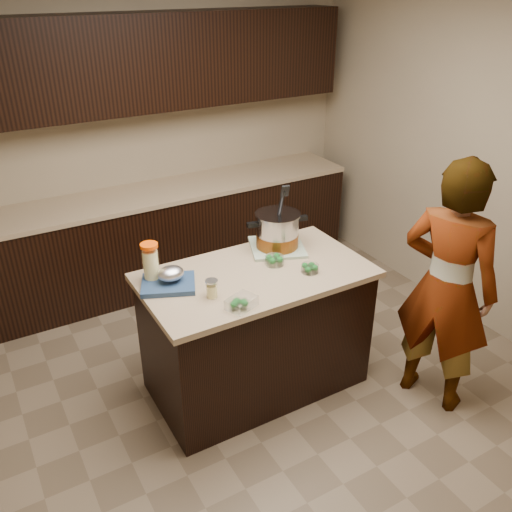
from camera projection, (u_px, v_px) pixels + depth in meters
The scene contains 13 objects.
ground_plane at pixel (256, 382), 3.86m from camera, with size 4.00×4.00×0.00m, color brown.
room_shell at pixel (256, 147), 3.06m from camera, with size 4.04×4.04×2.72m.
back_cabinets at pixel (157, 184), 4.76m from camera, with size 3.60×0.63×2.33m.
island at pixel (256, 330), 3.65m from camera, with size 1.46×0.81×0.90m.
dish_towel at pixel (277, 247), 3.74m from camera, with size 0.36×0.36×0.02m, color #577B53.
stock_pot at pixel (277, 232), 3.69m from camera, with size 0.43×0.36×0.44m.
lemonade_pitcher at pixel (151, 265), 3.28m from camera, with size 0.14×0.14×0.26m.
mason_jar at pixel (212, 289), 3.16m from camera, with size 0.09×0.09×0.12m.
broccoli_tub_left at pixel (274, 261), 3.53m from camera, with size 0.15×0.15×0.06m.
broccoli_tub_right at pixel (310, 269), 3.44m from camera, with size 0.14×0.14×0.05m.
broccoli_tub_rect at pixel (241, 303), 3.08m from camera, with size 0.20×0.17×0.06m.
blue_tray at pixel (169, 280), 3.28m from camera, with size 0.39×0.36×0.12m.
person at pixel (447, 288), 3.37m from camera, with size 0.62×0.41×1.70m, color gray.
Camera 1 is at (-1.50, -2.60, 2.59)m, focal length 38.00 mm.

